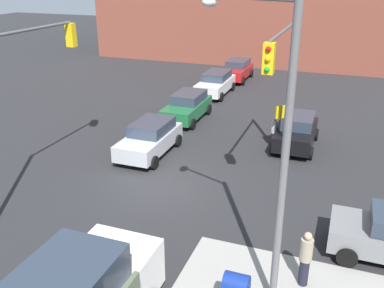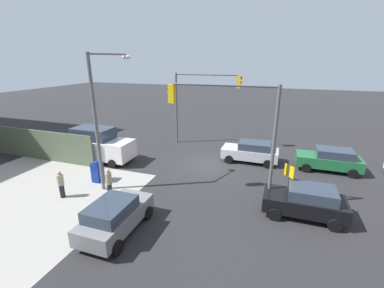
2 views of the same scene
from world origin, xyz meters
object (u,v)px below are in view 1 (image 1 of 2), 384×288
at_px(traffic_signal_nw_corner, 283,74).
at_px(coupe_white, 216,83).
at_px(sedan_silver, 150,138).
at_px(hatchback_green, 187,106).
at_px(traffic_signal_se_corner, 21,80).
at_px(pedestrian_waiting, 305,258).
at_px(hatchback_red, 237,70).
at_px(hatchback_black, 296,131).
at_px(street_lamp_corner, 273,140).
at_px(pedestrian_crossing, 274,132).

distance_m(traffic_signal_nw_corner, coupe_white, 14.19).
xyz_separation_m(sedan_silver, hatchback_green, (-5.50, -0.16, 0.00)).
height_order(traffic_signal_se_corner, pedestrian_waiting, traffic_signal_se_corner).
height_order(hatchback_red, hatchback_green, same).
bearing_deg(traffic_signal_se_corner, hatchback_black, 132.25).
height_order(traffic_signal_nw_corner, coupe_white, traffic_signal_nw_corner).
relative_size(street_lamp_corner, hatchback_green, 1.88).
relative_size(street_lamp_corner, coupe_white, 1.79).
bearing_deg(pedestrian_crossing, hatchback_green, 39.56).
distance_m(traffic_signal_se_corner, pedestrian_crossing, 12.13).
distance_m(hatchback_red, pedestrian_waiting, 24.64).
xyz_separation_m(hatchback_green, pedestrian_waiting, (12.52, 8.39, 0.08)).
relative_size(coupe_white, hatchback_black, 1.14).
relative_size(traffic_signal_nw_corner, traffic_signal_se_corner, 1.00).
height_order(traffic_signal_se_corner, coupe_white, traffic_signal_se_corner).
height_order(traffic_signal_nw_corner, pedestrian_crossing, traffic_signal_nw_corner).
bearing_deg(pedestrian_waiting, sedan_silver, -58.61).
distance_m(sedan_silver, pedestrian_waiting, 10.82).
bearing_deg(coupe_white, hatchback_red, 176.15).
distance_m(traffic_signal_se_corner, hatchback_green, 11.48).
distance_m(street_lamp_corner, pedestrian_crossing, 11.64).
bearing_deg(hatchback_red, pedestrian_crossing, 22.39).
relative_size(coupe_white, hatchback_red, 1.07).
bearing_deg(hatchback_black, pedestrian_waiting, 9.00).
bearing_deg(pedestrian_crossing, hatchback_black, -91.03).
height_order(traffic_signal_se_corner, street_lamp_corner, street_lamp_corner).
distance_m(hatchback_black, hatchback_green, 7.03).
bearing_deg(pedestrian_waiting, hatchback_black, -99.15).
bearing_deg(pedestrian_crossing, pedestrian_waiting, 168.55).
bearing_deg(pedestrian_waiting, hatchback_red, -88.82).
xyz_separation_m(street_lamp_corner, hatchback_black, (-11.36, -0.62, -3.86)).
distance_m(traffic_signal_se_corner, hatchback_black, 13.18).
bearing_deg(sedan_silver, street_lamp_corner, 42.36).
bearing_deg(traffic_signal_se_corner, sedan_silver, 151.06).
xyz_separation_m(street_lamp_corner, hatchback_red, (-24.12, -7.12, -3.86)).
height_order(hatchback_green, pedestrian_waiting, pedestrian_waiting).
distance_m(street_lamp_corner, sedan_silver, 11.35).
height_order(traffic_signal_se_corner, hatchback_green, traffic_signal_se_corner).
bearing_deg(hatchback_green, pedestrian_waiting, 33.84).
bearing_deg(hatchback_black, pedestrian_crossing, -64.48).
relative_size(sedan_silver, pedestrian_waiting, 2.39).
height_order(hatchback_red, pedestrian_crossing, pedestrian_crossing).
xyz_separation_m(traffic_signal_nw_corner, coupe_white, (-12.03, -6.48, -3.81)).
bearing_deg(sedan_silver, pedestrian_waiting, 49.54).
bearing_deg(traffic_signal_se_corner, coupe_white, 171.30).
bearing_deg(pedestrian_crossing, hatchback_red, -4.17).
relative_size(traffic_signal_se_corner, sedan_silver, 1.54).
xyz_separation_m(hatchback_red, hatchback_black, (12.76, 6.50, -0.00)).
xyz_separation_m(hatchback_red, hatchback_green, (10.73, -0.23, 0.00)).
bearing_deg(pedestrian_crossing, traffic_signal_nw_corner, 164.58).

